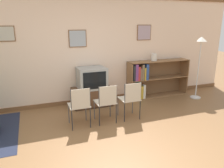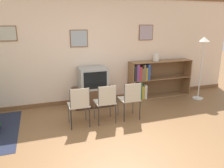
{
  "view_description": "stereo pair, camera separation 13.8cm",
  "coord_description": "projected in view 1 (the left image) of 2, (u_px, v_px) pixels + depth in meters",
  "views": [
    {
      "loc": [
        -1.22,
        -2.77,
        2.0
      ],
      "look_at": [
        0.36,
        1.39,
        0.76
      ],
      "focal_mm": 35.0,
      "sensor_mm": 36.0,
      "label": 1
    },
    {
      "loc": [
        -1.09,
        -2.82,
        2.0
      ],
      "look_at": [
        0.36,
        1.39,
        0.76
      ],
      "focal_mm": 35.0,
      "sensor_mm": 36.0,
      "label": 2
    }
  ],
  "objects": [
    {
      "name": "tv_console",
      "position": [
        92.0,
        97.0,
        5.44
      ],
      "size": [
        0.98,
        0.53,
        0.45
      ],
      "color": "#412A1A",
      "rests_on": "ground_plane"
    },
    {
      "name": "folding_chair_right",
      "position": [
        131.0,
        98.0,
        4.6
      ],
      "size": [
        0.4,
        0.4,
        0.82
      ],
      "color": "#BCB29E",
      "rests_on": "ground_plane"
    },
    {
      "name": "vase",
      "position": [
        154.0,
        57.0,
        5.92
      ],
      "size": [
        0.16,
        0.16,
        0.2
      ],
      "color": "silver",
      "rests_on": "bookshelf"
    },
    {
      "name": "bookshelf",
      "position": [
        147.0,
        79.0,
        6.01
      ],
      "size": [
        1.79,
        0.36,
        1.01
      ],
      "color": "olive",
      "rests_on": "ground_plane"
    },
    {
      "name": "television",
      "position": [
        92.0,
        78.0,
        5.31
      ],
      "size": [
        0.68,
        0.52,
        0.52
      ],
      "color": "#9E9E99",
      "rests_on": "tv_console"
    },
    {
      "name": "wall_back",
      "position": [
        82.0,
        50.0,
        5.39
      ],
      "size": [
        8.78,
        0.11,
        2.7
      ],
      "color": "beige",
      "rests_on": "ground_plane"
    },
    {
      "name": "folding_chair_center",
      "position": [
        106.0,
        101.0,
        4.41
      ],
      "size": [
        0.4,
        0.4,
        0.82
      ],
      "color": "#BCB29E",
      "rests_on": "ground_plane"
    },
    {
      "name": "folding_chair_left",
      "position": [
        80.0,
        105.0,
        4.23
      ],
      "size": [
        0.4,
        0.4,
        0.82
      ],
      "color": "#BCB29E",
      "rests_on": "ground_plane"
    },
    {
      "name": "standing_lamp",
      "position": [
        200.0,
        52.0,
        5.72
      ],
      "size": [
        0.28,
        0.28,
        1.66
      ],
      "color": "silver",
      "rests_on": "ground_plane"
    },
    {
      "name": "ground_plane",
      "position": [
        122.0,
        154.0,
        3.45
      ],
      "size": [
        24.0,
        24.0,
        0.0
      ],
      "primitive_type": "plane",
      "color": "brown"
    }
  ]
}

